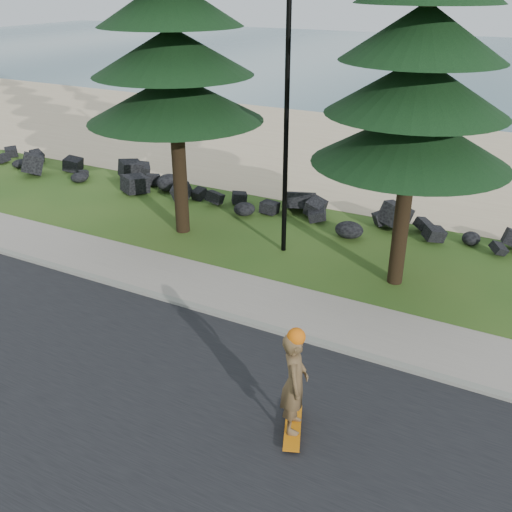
{
  "coord_description": "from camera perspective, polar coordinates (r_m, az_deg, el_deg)",
  "views": [
    {
      "loc": [
        6.51,
        -10.89,
        7.35
      ],
      "look_at": [
        0.76,
        0.0,
        1.35
      ],
      "focal_mm": 40.0,
      "sensor_mm": 36.0,
      "label": 1
    }
  ],
  "objects": [
    {
      "name": "ocean",
      "position": [
        62.66,
        22.78,
        17.38
      ],
      "size": [
        160.0,
        58.0,
        0.01
      ],
      "primitive_type": "cube",
      "color": "#3A636F",
      "rests_on": "ground"
    },
    {
      "name": "ground",
      "position": [
        14.66,
        -2.62,
        -4.13
      ],
      "size": [
        160.0,
        160.0,
        0.0
      ],
      "primitive_type": "plane",
      "color": "#2A5019",
      "rests_on": "ground"
    },
    {
      "name": "beach_sand",
      "position": [
        27.22,
        13.15,
        9.66
      ],
      "size": [
        160.0,
        15.0,
        0.01
      ],
      "primitive_type": "cube",
      "color": "#CAAE87",
      "rests_on": "ground"
    },
    {
      "name": "skateboarder",
      "position": [
        10.05,
        3.87,
        -12.56
      ],
      "size": [
        0.7,
        1.2,
        2.18
      ],
      "rotation": [
        0.0,
        0.0,
        1.94
      ],
      "color": "orange",
      "rests_on": "ground"
    },
    {
      "name": "kerb",
      "position": [
        13.98,
        -4.49,
        -5.58
      ],
      "size": [
        160.0,
        0.2,
        0.1
      ],
      "primitive_type": "cube",
      "color": "gray",
      "rests_on": "ground"
    },
    {
      "name": "seawall_boulders",
      "position": [
        19.19,
        5.83,
        3.33
      ],
      "size": [
        60.0,
        2.4,
        1.1
      ],
      "primitive_type": null,
      "color": "black",
      "rests_on": "ground"
    },
    {
      "name": "lamp_post",
      "position": [
        15.85,
        3.08,
        14.25
      ],
      "size": [
        0.25,
        0.14,
        8.14
      ],
      "color": "black",
      "rests_on": "ground"
    },
    {
      "name": "road",
      "position": [
        11.71,
        -14.1,
        -13.79
      ],
      "size": [
        160.0,
        7.0,
        0.02
      ],
      "primitive_type": "cube",
      "color": "black",
      "rests_on": "ground"
    },
    {
      "name": "sidewalk",
      "position": [
        14.79,
        -2.23,
        -3.66
      ],
      "size": [
        160.0,
        2.0,
        0.08
      ],
      "primitive_type": "cube",
      "color": "gray",
      "rests_on": "ground"
    }
  ]
}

